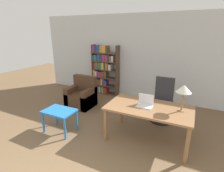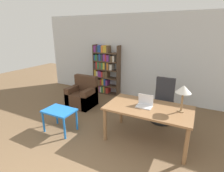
# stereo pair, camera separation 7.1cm
# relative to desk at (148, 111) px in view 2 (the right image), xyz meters

# --- Properties ---
(wall_back) EXTENTS (8.00, 0.06, 2.70)m
(wall_back) POSITION_rel_desk_xyz_m (-0.61, 2.29, 0.70)
(wall_back) COLOR silver
(wall_back) RESTS_ON ground_plane
(desk) EXTENTS (1.66, 0.94, 0.73)m
(desk) POSITION_rel_desk_xyz_m (0.00, 0.00, 0.00)
(desk) COLOR olive
(desk) RESTS_ON ground_plane
(laptop) EXTENTS (0.30, 0.22, 0.23)m
(laptop) POSITION_rel_desk_xyz_m (-0.09, 0.00, 0.14)
(laptop) COLOR silver
(laptop) RESTS_ON desk
(table_lamp) EXTENTS (0.28, 0.28, 0.51)m
(table_lamp) POSITION_rel_desk_xyz_m (0.59, 0.08, 0.51)
(table_lamp) COLOR olive
(table_lamp) RESTS_ON desk
(office_chair) EXTENTS (0.55, 0.55, 1.08)m
(office_chair) POSITION_rel_desk_xyz_m (0.10, 1.00, -0.17)
(office_chair) COLOR black
(office_chair) RESTS_ON ground_plane
(side_table_blue) EXTENTS (0.67, 0.48, 0.52)m
(side_table_blue) POSITION_rel_desk_xyz_m (-1.84, -0.56, -0.21)
(side_table_blue) COLOR blue
(side_table_blue) RESTS_ON ground_plane
(armchair) EXTENTS (0.75, 0.67, 0.89)m
(armchair) POSITION_rel_desk_xyz_m (-2.23, 0.82, -0.35)
(armchair) COLOR #472D1E
(armchair) RESTS_ON ground_plane
(bookshelf) EXTENTS (0.96, 0.28, 1.72)m
(bookshelf) POSITION_rel_desk_xyz_m (-2.19, 2.10, 0.22)
(bookshelf) COLOR #4C3828
(bookshelf) RESTS_ON ground_plane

